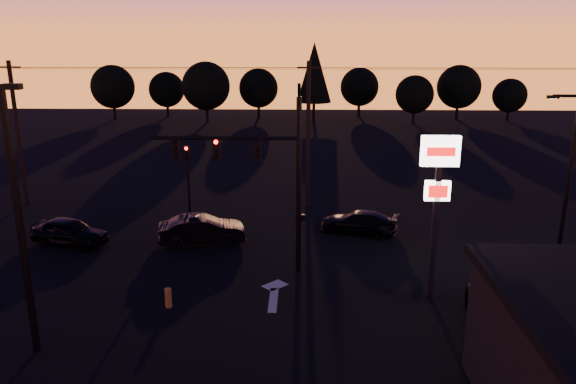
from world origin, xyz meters
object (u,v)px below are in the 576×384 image
bollard (168,298)px  car_mid (202,230)px  traffic_signal_mast (262,167)px  car_left (69,232)px  streetlight (568,172)px  parking_lot_light (17,206)px  car_right (359,222)px  secondary_signal (188,171)px  suv_parked (500,315)px  pylon_sign (438,183)px

bollard → car_mid: car_mid is taller
traffic_signal_mast → car_left: traffic_signal_mast is taller
bollard → streetlight: bearing=16.5°
car_left → car_mid: size_ratio=0.92×
car_left → car_mid: bearing=-69.6°
traffic_signal_mast → parking_lot_light: bearing=-136.6°
car_mid → car_right: bearing=-90.0°
secondary_signal → bollard: 11.53m
streetlight → car_left: bearing=176.4°
traffic_signal_mast → suv_parked: bearing=-30.0°
car_left → car_mid: 6.85m
parking_lot_light → car_right: 17.91m
traffic_signal_mast → pylon_sign: 7.52m
traffic_signal_mast → car_mid: 6.43m
car_mid → car_right: car_mid is taller
streetlight → parking_lot_light: bearing=-158.3°
streetlight → car_right: bearing=158.0°
bollard → car_mid: bearing=89.0°
pylon_sign → car_right: (-2.24, 7.69, -4.30)m
traffic_signal_mast → pylon_sign: traffic_signal_mast is taller
parking_lot_light → car_left: 11.40m
traffic_signal_mast → parking_lot_light: (-7.40, -6.99, 0.33)m
secondary_signal → parking_lot_light: (-2.50, -14.49, 2.41)m
bollard → car_mid: 7.14m
parking_lot_light → car_mid: (3.95, 10.43, -4.54)m
car_mid → parking_lot_light: bearing=147.3°
parking_lot_light → car_right: bearing=44.8°
parking_lot_light → car_right: size_ratio=2.17×
secondary_signal → pylon_sign: size_ratio=0.64×
car_left → car_right: 15.30m
pylon_sign → car_right: pylon_sign is taller
traffic_signal_mast → bollard: 6.85m
parking_lot_light → bollard: (3.83, 3.30, -4.87)m
streetlight → car_right: streetlight is taller
streetlight → bollard: 18.77m
secondary_signal → parking_lot_light: parking_lot_light is taller
traffic_signal_mast → bollard: (-3.57, -3.69, -4.54)m
traffic_signal_mast → suv_parked: (9.05, -5.22, -4.29)m
pylon_sign → streetlight: 8.00m
secondary_signal → bollard: size_ratio=5.43×
car_mid → streetlight: bearing=-108.3°
secondary_signal → parking_lot_light: 14.90m
car_left → pylon_sign: bearing=-90.5°
parking_lot_light → car_mid: 12.04m
traffic_signal_mast → car_left: (-10.29, 3.05, -4.24)m
secondary_signal → car_right: secondary_signal is taller
parking_lot_light → streetlight: bearing=21.7°
pylon_sign → secondary_signal: bearing=140.2°
secondary_signal → car_left: (-5.39, -4.44, -2.16)m
streetlight → car_right: 10.57m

